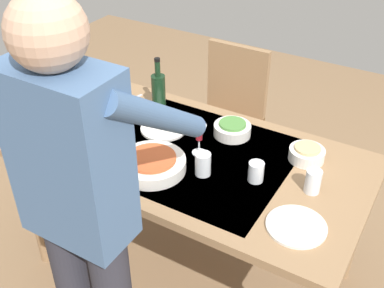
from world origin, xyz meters
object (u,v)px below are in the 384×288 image
(water_cup_near_left, at_px, (313,181))
(dinner_plate_near, at_px, (296,226))
(chair_near, at_px, (229,109))
(wine_bottle, at_px, (159,92))
(side_bowl_bread, at_px, (307,153))
(dining_table, at_px, (192,166))
(side_bowl_salad, at_px, (232,129))
(person_server, at_px, (83,207))
(water_cup_far_right, at_px, (256,172))
(water_cup_far_left, at_px, (106,122))
(wine_glass_left, at_px, (199,134))
(water_cup_near_right, at_px, (203,164))
(serving_bowl_pasta, at_px, (152,163))
(dinner_plate_far, at_px, (164,128))

(water_cup_near_left, xyz_separation_m, dinner_plate_near, (-0.02, 0.23, -0.05))
(chair_near, relative_size, wine_bottle, 3.07)
(chair_near, xyz_separation_m, side_bowl_bread, (-0.68, 0.60, 0.27))
(dining_table, relative_size, side_bowl_salad, 8.90)
(water_cup_near_left, distance_m, side_bowl_bread, 0.22)
(person_server, relative_size, side_bowl_salad, 9.38)
(wine_bottle, bearing_deg, water_cup_far_right, 157.37)
(water_cup_far_left, bearing_deg, dinner_plate_near, 171.00)
(chair_near, xyz_separation_m, person_server, (-0.20, 1.51, 0.43))
(water_cup_near_left, distance_m, dinner_plate_near, 0.24)
(wine_glass_left, xyz_separation_m, water_cup_near_left, (-0.53, -0.00, -0.05))
(chair_near, distance_m, water_cup_near_right, 1.02)
(serving_bowl_pasta, bearing_deg, dining_table, -113.92)
(serving_bowl_pasta, relative_size, side_bowl_bread, 1.87)
(chair_near, relative_size, side_bowl_salad, 5.06)
(wine_glass_left, relative_size, water_cup_far_right, 1.69)
(dining_table, bearing_deg, wine_bottle, -35.62)
(side_bowl_salad, distance_m, side_bowl_bread, 0.38)
(wine_bottle, bearing_deg, side_bowl_salad, 177.85)
(water_cup_near_right, xyz_separation_m, water_cup_far_left, (0.57, -0.06, 0.00))
(wine_glass_left, distance_m, water_cup_far_left, 0.49)
(water_cup_far_right, xyz_separation_m, side_bowl_salad, (0.24, -0.27, -0.01))
(side_bowl_bread, bearing_deg, water_cup_near_left, 114.93)
(water_cup_near_left, distance_m, side_bowl_salad, 0.52)
(dining_table, distance_m, water_cup_far_left, 0.48)
(dining_table, relative_size, water_cup_near_left, 15.42)
(chair_near, height_order, side_bowl_salad, chair_near)
(dining_table, height_order, chair_near, chair_near)
(dining_table, relative_size, water_cup_far_right, 17.93)
(person_server, bearing_deg, side_bowl_salad, -96.32)
(wine_glass_left, height_order, dinner_plate_near, wine_glass_left)
(side_bowl_salad, bearing_deg, serving_bowl_pasta, 67.62)
(water_cup_far_left, bearing_deg, side_bowl_salad, -152.34)
(water_cup_near_left, height_order, water_cup_far_right, water_cup_near_left)
(wine_glass_left, bearing_deg, side_bowl_salad, -105.73)
(side_bowl_salad, xyz_separation_m, dinner_plate_near, (-0.49, 0.45, -0.03))
(serving_bowl_pasta, height_order, dinner_plate_far, serving_bowl_pasta)
(person_server, bearing_deg, wine_glass_left, -93.34)
(person_server, bearing_deg, water_cup_far_left, -55.43)
(water_cup_far_right, bearing_deg, wine_glass_left, -9.27)
(person_server, xyz_separation_m, side_bowl_bread, (-0.48, -0.91, -0.17))
(person_server, distance_m, dinner_plate_far, 0.85)
(chair_near, relative_size, dinner_plate_far, 3.96)
(dinner_plate_far, bearing_deg, side_bowl_salad, -157.60)
(dinner_plate_near, bearing_deg, dinner_plate_far, -21.71)
(chair_near, bearing_deg, dinner_plate_near, 127.51)
(dining_table, relative_size, water_cup_far_left, 14.68)
(dining_table, bearing_deg, wine_glass_left, -152.16)
(wine_bottle, distance_m, water_cup_far_right, 0.74)
(chair_near, height_order, wine_glass_left, chair_near)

